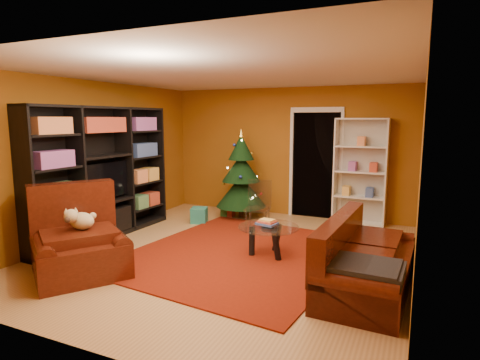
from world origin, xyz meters
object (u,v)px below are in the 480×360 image
at_px(white_bookshelf, 360,172).
at_px(sofa, 369,254).
at_px(gift_box_green, 227,210).
at_px(dog, 82,221).
at_px(christmas_tree, 241,174).
at_px(rug, 241,253).
at_px(coffee_table, 268,241).
at_px(acrylic_chair, 258,209).
at_px(media_unit, 102,173).
at_px(gift_box_teal, 199,215).
at_px(gift_box_red, 229,211).
at_px(armchair, 80,240).

xyz_separation_m(white_bookshelf, sofa, (0.54, -3.00, -0.57)).
bearing_deg(gift_box_green, dog, -95.64).
bearing_deg(christmas_tree, rug, -66.04).
height_order(coffee_table, acrylic_chair, acrylic_chair).
bearing_deg(sofa, dog, 108.75).
xyz_separation_m(rug, white_bookshelf, (1.32, 2.50, 0.98)).
relative_size(media_unit, coffee_table, 3.24).
bearing_deg(gift_box_teal, coffee_table, -33.49).
xyz_separation_m(gift_box_red, armchair, (-0.37, -3.56, 0.35)).
relative_size(media_unit, gift_box_red, 13.21).
bearing_deg(gift_box_green, white_bookshelf, 10.92).
xyz_separation_m(gift_box_red, dog, (-0.38, -3.49, 0.58)).
height_order(gift_box_teal, dog, dog).
relative_size(gift_box_teal, white_bookshelf, 0.14).
bearing_deg(white_bookshelf, gift_box_red, -168.17).
distance_m(rug, acrylic_chair, 1.29).
distance_m(gift_box_teal, acrylic_chair, 1.29).
bearing_deg(gift_box_green, rug, -58.93).
bearing_deg(coffee_table, christmas_tree, 123.63).
distance_m(gift_box_teal, armchair, 2.89).
height_order(christmas_tree, gift_box_red, christmas_tree).
bearing_deg(sofa, media_unit, 88.28).
height_order(media_unit, white_bookshelf, media_unit).
relative_size(media_unit, sofa, 1.44).
bearing_deg(acrylic_chair, armchair, -126.82).
bearing_deg(armchair, dog, 45.00).
xyz_separation_m(rug, armchair, (-1.55, -1.55, 0.45)).
relative_size(gift_box_red, coffee_table, 0.25).
relative_size(rug, gift_box_green, 14.68).
relative_size(gift_box_green, white_bookshelf, 0.11).
bearing_deg(gift_box_teal, gift_box_green, 69.57).
xyz_separation_m(coffee_table, acrylic_chair, (-0.62, 1.12, 0.18)).
distance_m(armchair, acrylic_chair, 3.06).
bearing_deg(dog, white_bookshelf, -1.07).
bearing_deg(rug, dog, -136.53).
xyz_separation_m(gift_box_red, acrylic_chair, (0.96, -0.81, 0.30)).
height_order(white_bookshelf, dog, white_bookshelf).
bearing_deg(acrylic_chair, christmas_tree, 118.06).
bearing_deg(media_unit, rug, 5.77).
relative_size(armchair, coffee_table, 1.35).
bearing_deg(coffee_table, dog, -141.38).
bearing_deg(gift_box_green, armchair, -95.33).
distance_m(white_bookshelf, armchair, 4.99).
height_order(gift_box_red, dog, dog).
bearing_deg(white_bookshelf, gift_box_green, -168.32).
distance_m(gift_box_teal, gift_box_red, 0.75).
distance_m(christmas_tree, white_bookshelf, 2.29).
distance_m(white_bookshelf, acrylic_chair, 2.09).
bearing_deg(christmas_tree, acrylic_chair, -50.92).
height_order(gift_box_green, sofa, sofa).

